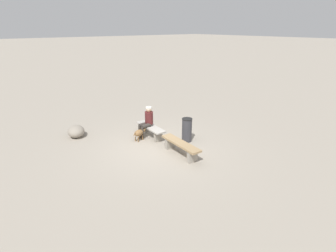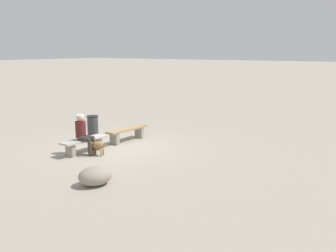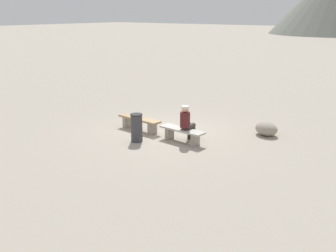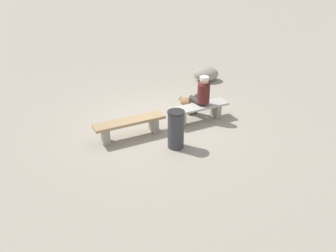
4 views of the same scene
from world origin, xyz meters
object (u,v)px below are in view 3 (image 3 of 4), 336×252
Objects in this scene: bench_right at (182,133)px; dog at (191,129)px; boulder at (266,129)px; trash_bin at (137,128)px; bench_left at (139,122)px; seated_person at (186,121)px.

bench_right is 0.54m from dog.
boulder is at bearing 54.91° from bench_right.
bench_left is at bearing 127.13° from trash_bin.
seated_person is 1.49× the size of boulder.
bench_left is 1.95× the size of trash_bin.
boulder is (3.93, 2.26, -0.10)m from bench_left.
dog is at bearing 15.61° from bench_left.
bench_right is at bearing -14.68° from dog.
seated_person is at bearing 2.61° from bench_left.
bench_left reaches higher than bench_right.
trash_bin is (-1.37, -0.94, -0.27)m from seated_person.
bench_left reaches higher than dog.
dog is at bearing 100.94° from seated_person.
trash_bin is (0.74, -0.98, 0.14)m from bench_left.
dog reaches higher than bench_right.
dog is at bearing -136.39° from boulder.
bench_right is 3.08m from boulder.
bench_left is at bearing -150.08° from boulder.
bench_right is 2.55× the size of dog.
dog is 2.69m from boulder.
bench_right is 1.76× the size of trash_bin.
trash_bin is 4.56m from boulder.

